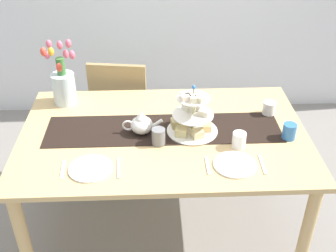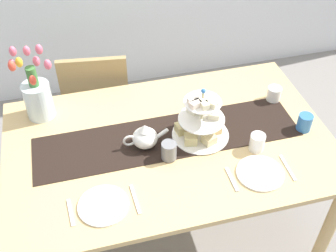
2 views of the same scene
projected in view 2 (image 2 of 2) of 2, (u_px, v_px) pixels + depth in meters
ground_plane at (169, 226)px, 2.72m from camera, size 8.00×8.00×0.00m
dining_table at (169, 154)px, 2.27m from camera, size 1.69×1.07×0.77m
chair_left at (98, 100)px, 2.87m from camera, size 0.47×0.47×0.91m
table_runner at (168, 137)px, 2.22m from camera, size 1.39×0.33×0.00m
tiered_cake_stand at (200, 123)px, 2.17m from camera, size 0.30×0.30×0.30m
teapot at (145, 137)px, 2.14m from camera, size 0.24×0.13×0.14m
tulip_vase at (37, 95)px, 2.26m from camera, size 0.22×0.19×0.43m
cream_jug at (274, 94)px, 2.43m from camera, size 0.08×0.08×0.08m
dinner_plate_left at (103, 205)px, 1.89m from camera, size 0.23×0.23×0.01m
fork_left at (71, 212)px, 1.87m from camera, size 0.03×0.15×0.01m
knife_left at (135, 199)px, 1.92m from camera, size 0.02×0.17×0.01m
dinner_plate_right at (260, 173)px, 2.04m from camera, size 0.23×0.23×0.01m
fork_right at (232, 179)px, 2.01m from camera, size 0.02×0.15×0.01m
knife_right at (288, 168)px, 2.06m from camera, size 0.02×0.17×0.01m
mug_grey at (169, 151)px, 2.08m from camera, size 0.08×0.08×0.09m
mug_white_text at (257, 142)px, 2.13m from camera, size 0.08×0.08×0.09m
mug_orange at (305, 122)px, 2.24m from camera, size 0.08×0.08×0.09m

